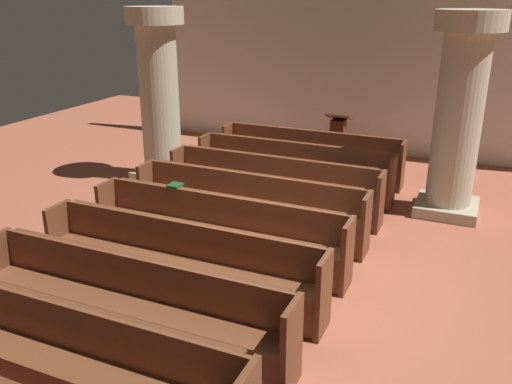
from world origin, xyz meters
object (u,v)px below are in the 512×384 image
Objects in this scene: pew_row_2 at (273,184)px; pillar_far_side at (159,93)px; pew_row_5 at (179,260)px; pillar_aisle_side at (459,113)px; lectern at (337,144)px; pew_row_6 at (129,301)px; pew_row_3 at (248,204)px; pew_row_0 at (310,153)px; hymn_book at (175,185)px; pew_row_4 at (218,229)px; pew_row_1 at (293,167)px; pew_row_7 at (61,356)px.

pillar_far_side reaches higher than pew_row_2.
pillar_aisle_side reaches higher than pew_row_5.
pew_row_2 is 2.90m from lectern.
pillar_aisle_side is at bearing 62.09° from pew_row_6.
pillar_aisle_side and pillar_far_side have the same top height.
pillar_far_side is (-2.56, 4.57, 1.16)m from pew_row_6.
pew_row_3 is 3.26× the size of lectern.
pillar_far_side reaches higher than pew_row_0.
hymn_book reaches higher than pew_row_5.
pew_row_4 is 1.00× the size of pew_row_5.
pew_row_5 is 3.26× the size of lectern.
hymn_book is at bearing -53.57° from pillar_far_side.
pew_row_1 is 1.00× the size of pew_row_5.
pew_row_7 is (0.00, -5.73, 0.00)m from pew_row_1.
lectern is (0.26, 4.80, -0.03)m from pew_row_4.
pillar_far_side is at bearing 163.70° from pew_row_2.
pillar_far_side is (-2.56, 3.61, 1.16)m from pew_row_5.
lectern is (0.26, 2.89, -0.03)m from pew_row_2.
pew_row_6 is at bearing -90.00° from pew_row_5.
pillar_aisle_side is at bearing 3.29° from pew_row_1.
pillar_aisle_side is 4.44m from hymn_book.
pew_row_1 is (0.00, -0.96, 0.00)m from pew_row_0.
pew_row_5 is 1.00× the size of pew_row_7.
pew_row_7 is (0.00, -0.96, 0.00)m from pew_row_6.
pew_row_0 is 1.00× the size of pew_row_2.
pew_row_7 is at bearing -90.00° from pew_row_5.
lectern is at bearing 86.85° from pew_row_4.
pew_row_3 is 3.52m from pillar_aisle_side.
pillar_far_side is at bearing -155.58° from pew_row_0.
pew_row_6 is at bearing -117.91° from pillar_aisle_side.
pew_row_1 is at bearing -176.71° from pillar_aisle_side.
hymn_book is (-3.35, -2.83, -0.73)m from pillar_aisle_side.
pew_row_2 is at bearing 90.00° from pew_row_5.
pew_row_4 is at bearing -90.00° from pew_row_2.
pew_row_3 is 3.29m from pillar_far_side.
pew_row_2 is at bearing -16.30° from pillar_far_side.
pew_row_4 and pew_row_5 have the same top height.
pillar_far_side is 16.49× the size of hymn_book.
pillar_far_side is 3.16m from hymn_book.
pew_row_7 is at bearing -76.45° from hymn_book.
pew_row_3 is 1.15m from hymn_book.
pew_row_2 and pew_row_5 have the same top height.
pew_row_0 is 4.78m from pew_row_5.
pew_row_0 is 1.00× the size of pew_row_4.
pillar_aisle_side is (2.61, -0.81, 1.16)m from pew_row_0.
lectern is 4.74m from hymn_book.
pew_row_2 is at bearing 90.00° from pew_row_6.
pew_row_6 is (0.00, -1.91, 0.00)m from pew_row_4.
pew_row_2 is 2.91m from pillar_far_side.
pillar_aisle_side is (2.61, 0.15, 1.16)m from pew_row_1.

